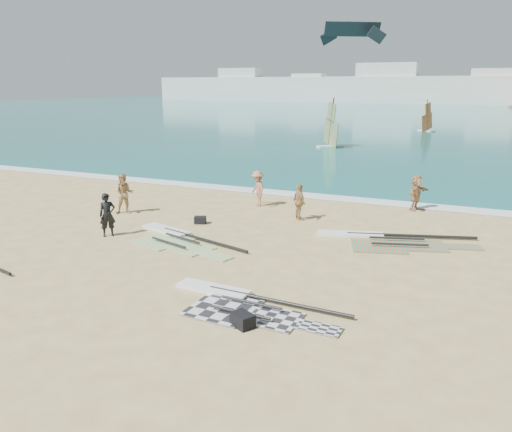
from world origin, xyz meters
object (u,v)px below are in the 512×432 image
at_px(beachgoer_right, 416,193).
at_px(person_wetsuit, 107,215).
at_px(beachgoer_mid, 258,189).
at_px(rig_grey, 238,302).
at_px(rig_green, 176,238).
at_px(beachgoer_back, 299,202).
at_px(rig_orange, 383,240).
at_px(gear_bag_near, 200,220).
at_px(beachgoer_left, 124,194).
at_px(gear_bag_far, 243,320).

bearing_deg(beachgoer_right, person_wetsuit, 152.56).
height_order(person_wetsuit, beachgoer_mid, beachgoer_mid).
relative_size(rig_grey, beachgoer_right, 3.12).
bearing_deg(rig_green, beachgoer_back, 70.35).
bearing_deg(beachgoer_right, rig_orange, -163.99).
xyz_separation_m(gear_bag_near, beachgoer_mid, (0.97, 3.85, 0.71)).
height_order(rig_grey, beachgoer_mid, beachgoer_mid).
bearing_deg(person_wetsuit, rig_orange, -28.55).
relative_size(rig_green, beachgoer_left, 2.91).
bearing_deg(beachgoer_back, beachgoer_left, 59.99).
relative_size(rig_grey, rig_orange, 0.85).
bearing_deg(gear_bag_far, rig_grey, 121.29).
distance_m(gear_bag_far, person_wetsuit, 9.26).
bearing_deg(rig_grey, beachgoer_left, 145.88).
bearing_deg(beachgoer_back, person_wetsuit, 85.50).
relative_size(rig_orange, beachgoer_right, 3.67).
height_order(rig_green, beachgoer_back, beachgoer_back).
relative_size(rig_grey, beachgoer_mid, 3.01).
distance_m(rig_grey, beachgoer_left, 11.18).
relative_size(gear_bag_near, beachgoer_left, 0.26).
bearing_deg(gear_bag_near, beachgoer_mid, 75.92).
height_order(gear_bag_near, gear_bag_far, gear_bag_far).
height_order(rig_grey, beachgoer_back, beachgoer_back).
xyz_separation_m(rig_grey, person_wetsuit, (-7.29, 3.57, 0.80)).
relative_size(beachgoer_back, beachgoer_right, 0.96).
height_order(rig_green, beachgoer_left, beachgoer_left).
bearing_deg(rig_green, gear_bag_far, -28.67).
distance_m(gear_bag_near, beachgoer_left, 4.06).
height_order(gear_bag_near, beachgoer_left, beachgoer_left).
bearing_deg(gear_bag_far, beachgoer_back, 101.29).
bearing_deg(beachgoer_mid, beachgoer_right, 62.43).
bearing_deg(rig_orange, beachgoer_left, 165.85).
bearing_deg(gear_bag_near, gear_bag_far, -53.81).
bearing_deg(beachgoer_mid, beachgoer_left, -98.10).
distance_m(rig_grey, beachgoer_mid, 11.18).
relative_size(rig_orange, person_wetsuit, 3.61).
xyz_separation_m(gear_bag_far, beachgoer_right, (2.43, 13.77, 0.66)).
height_order(rig_green, beachgoer_right, beachgoer_right).
bearing_deg(beachgoer_mid, gear_bag_far, -23.25).
bearing_deg(beachgoer_back, gear_bag_far, 145.42).
distance_m(rig_orange, beachgoer_back, 4.29).
height_order(rig_orange, beachgoer_left, beachgoer_left).
bearing_deg(rig_green, gear_bag_near, 113.25).
height_order(rig_grey, gear_bag_near, gear_bag_near).
relative_size(gear_bag_near, beachgoer_right, 0.29).
xyz_separation_m(person_wetsuit, beachgoer_left, (-1.63, 3.10, 0.07)).
bearing_deg(rig_green, rig_orange, 38.70).
bearing_deg(gear_bag_far, rig_orange, 76.99).
xyz_separation_m(beachgoer_mid, beachgoer_right, (7.08, 2.25, -0.03)).
distance_m(gear_bag_near, beachgoer_mid, 4.04).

